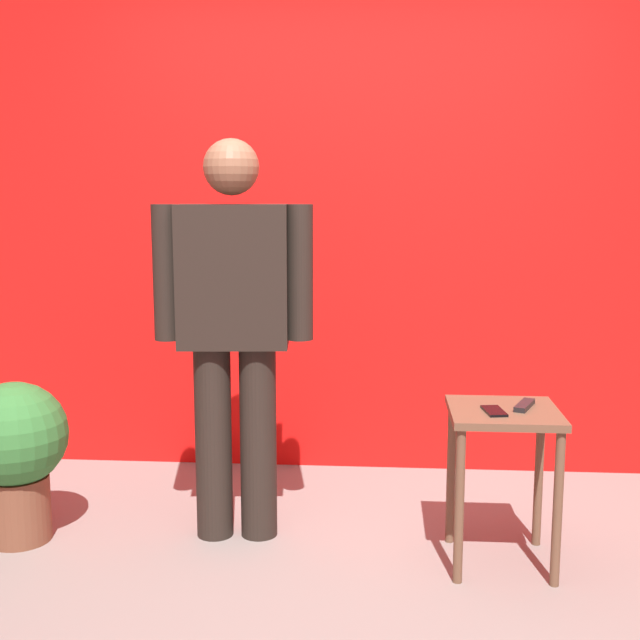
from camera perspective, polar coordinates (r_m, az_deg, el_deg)
name	(u,v)px	position (r m, az deg, el deg)	size (l,w,h in m)	color
ground_plane	(341,606)	(3.07, 1.50, -19.55)	(12.00, 12.00, 0.00)	gray
back_wall_red	(357,216)	(4.26, 2.59, 7.35)	(4.89, 0.12, 2.69)	red
standing_person	(234,320)	(3.38, -6.10, 0.01)	(0.67, 0.26, 1.68)	black
side_table	(503,442)	(3.28, 12.78, -8.37)	(0.42, 0.42, 0.63)	brown
cell_phone	(494,411)	(3.18, 12.17, -6.30)	(0.07, 0.14, 0.01)	black
tv_remote	(524,405)	(3.28, 14.22, -5.85)	(0.04, 0.17, 0.02)	black
potted_plant	(15,448)	(3.66, -20.69, -8.44)	(0.44, 0.44, 0.69)	brown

